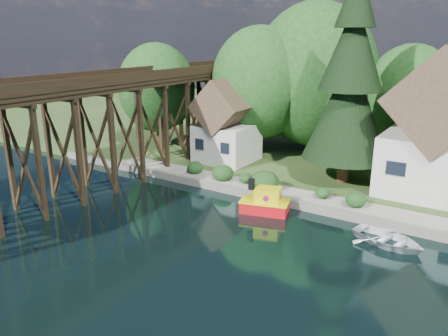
% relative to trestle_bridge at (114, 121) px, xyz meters
% --- Properties ---
extents(ground, '(140.00, 140.00, 0.00)m').
position_rel_trestle_bridge_xyz_m(ground, '(16.00, -5.17, -5.35)').
color(ground, black).
rests_on(ground, ground).
extents(bank, '(140.00, 52.00, 0.50)m').
position_rel_trestle_bridge_xyz_m(bank, '(16.00, 28.83, -5.10)').
color(bank, '#31491D').
rests_on(bank, ground).
extents(seawall, '(60.00, 0.40, 0.62)m').
position_rel_trestle_bridge_xyz_m(seawall, '(20.00, 2.83, -5.04)').
color(seawall, slate).
rests_on(seawall, ground).
extents(promenade, '(50.00, 2.60, 0.06)m').
position_rel_trestle_bridge_xyz_m(promenade, '(22.00, 4.13, -4.82)').
color(promenade, gray).
rests_on(promenade, bank).
extents(trestle_bridge, '(4.12, 44.18, 9.30)m').
position_rel_trestle_bridge_xyz_m(trestle_bridge, '(0.00, 0.00, 0.00)').
color(trestle_bridge, black).
rests_on(trestle_bridge, ground).
extents(house_left, '(7.64, 8.64, 11.02)m').
position_rel_trestle_bridge_xyz_m(house_left, '(23.00, 10.83, -0.21)').
color(house_left, silver).
rests_on(house_left, bank).
extents(shed, '(5.09, 5.40, 7.85)m').
position_rel_trestle_bridge_xyz_m(shed, '(5.00, 9.33, -1.52)').
color(shed, silver).
rests_on(shed, bank).
extents(bg_trees, '(49.90, 13.30, 10.57)m').
position_rel_trestle_bridge_xyz_m(bg_trees, '(17.00, 16.08, 1.94)').
color(bg_trees, '#382314').
rests_on(bg_trees, bank).
extents(shrubs, '(15.76, 2.47, 1.70)m').
position_rel_trestle_bridge_xyz_m(shrubs, '(11.40, 4.09, -4.12)').
color(shrubs, '#1A3914').
rests_on(shrubs, bank).
extents(conifer, '(6.79, 6.79, 16.72)m').
position_rel_trestle_bridge_xyz_m(conifer, '(16.40, 9.14, 3.20)').
color(conifer, '#382314').
rests_on(conifer, bank).
extents(tugboat, '(3.76, 2.69, 2.46)m').
position_rel_trestle_bridge_xyz_m(tugboat, '(13.59, 0.95, -4.61)').
color(tugboat, red).
rests_on(tugboat, ground).
extents(boat_white_a, '(5.01, 4.12, 0.90)m').
position_rel_trestle_bridge_xyz_m(boat_white_a, '(22.13, 0.57, -4.90)').
color(boat_white_a, white).
rests_on(boat_white_a, ground).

